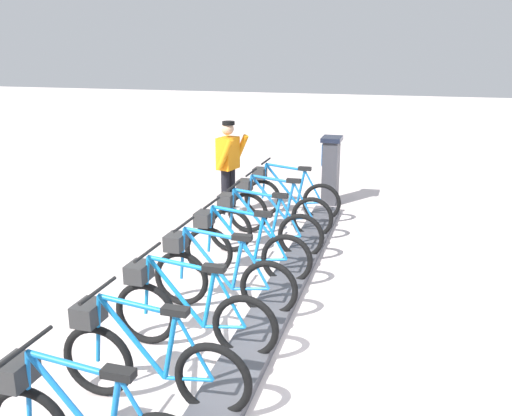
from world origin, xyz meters
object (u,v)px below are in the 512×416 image
(bike_docked_1, at_px, (275,209))
(bike_docked_3, at_px, (241,248))
(bike_docked_5, at_px, (187,311))
(bike_docked_0, at_px, (287,195))
(worker_near_rack, at_px, (228,164))
(bike_docked_2, at_px, (260,226))
(payment_kiosk, at_px, (331,169))
(bike_docked_6, at_px, (145,359))
(bike_docked_4, at_px, (218,275))

(bike_docked_1, bearing_deg, bike_docked_3, 90.00)
(bike_docked_3, distance_m, bike_docked_5, 1.84)
(bike_docked_0, bearing_deg, bike_docked_3, 90.00)
(bike_docked_0, distance_m, worker_near_rack, 1.18)
(bike_docked_2, bearing_deg, bike_docked_5, 90.00)
(bike_docked_2, xyz_separation_m, bike_docked_3, (0.00, 0.92, 0.00))
(bike_docked_3, bearing_deg, bike_docked_5, 90.00)
(bike_docked_3, height_order, bike_docked_5, same)
(bike_docked_1, relative_size, bike_docked_2, 1.00)
(worker_near_rack, bearing_deg, bike_docked_3, 111.15)
(bike_docked_2, bearing_deg, payment_kiosk, -100.67)
(bike_docked_0, relative_size, worker_near_rack, 1.04)
(bike_docked_0, bearing_deg, bike_docked_6, 90.00)
(bike_docked_4, bearing_deg, bike_docked_0, -90.00)
(bike_docked_4, distance_m, worker_near_rack, 3.89)
(bike_docked_0, xyz_separation_m, bike_docked_2, (0.00, 1.84, 0.00))
(bike_docked_0, relative_size, bike_docked_5, 1.00)
(bike_docked_2, xyz_separation_m, bike_docked_4, (0.00, 1.84, 0.00))
(bike_docked_4, height_order, bike_docked_6, same)
(bike_docked_0, bearing_deg, worker_near_rack, -1.45)
(bike_docked_1, relative_size, bike_docked_5, 1.00)
(payment_kiosk, distance_m, bike_docked_4, 4.91)
(bike_docked_5, bearing_deg, bike_docked_0, -90.00)
(bike_docked_4, distance_m, bike_docked_6, 1.84)
(payment_kiosk, relative_size, bike_docked_6, 0.74)
(bike_docked_2, bearing_deg, bike_docked_6, 90.00)
(bike_docked_0, bearing_deg, bike_docked_1, 90.00)
(bike_docked_1, height_order, worker_near_rack, worker_near_rack)
(payment_kiosk, relative_size, bike_docked_4, 0.74)
(bike_docked_2, xyz_separation_m, bike_docked_5, (0.00, 2.76, 0.00))
(bike_docked_1, bearing_deg, payment_kiosk, -105.12)
(payment_kiosk, bearing_deg, bike_docked_0, 64.47)
(bike_docked_6, xyz_separation_m, worker_near_rack, (1.08, -5.54, 0.48))
(bike_docked_3, bearing_deg, bike_docked_1, -90.00)
(bike_docked_2, height_order, bike_docked_5, same)
(bike_docked_2, distance_m, bike_docked_6, 3.68)
(bike_docked_1, bearing_deg, bike_docked_5, 90.00)
(bike_docked_2, xyz_separation_m, bike_docked_6, (0.00, 3.68, 0.00))
(bike_docked_6, bearing_deg, bike_docked_4, -90.00)
(bike_docked_3, height_order, bike_docked_4, same)
(bike_docked_0, xyz_separation_m, bike_docked_5, (0.00, 4.60, 0.00))
(bike_docked_0, distance_m, bike_docked_5, 4.60)
(bike_docked_0, xyz_separation_m, worker_near_rack, (1.08, -0.03, 0.48))
(bike_docked_0, relative_size, bike_docked_1, 1.00)
(bike_docked_0, height_order, bike_docked_2, same)
(bike_docked_0, height_order, worker_near_rack, worker_near_rack)
(bike_docked_1, bearing_deg, bike_docked_4, 90.00)
(bike_docked_4, height_order, bike_docked_5, same)
(bike_docked_3, distance_m, bike_docked_4, 0.92)
(bike_docked_6, relative_size, worker_near_rack, 1.04)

